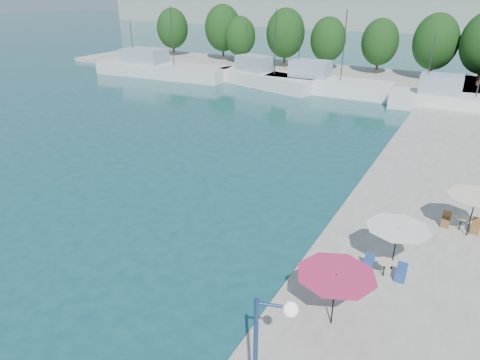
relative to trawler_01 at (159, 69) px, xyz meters
The scene contains 19 objects.
quay_far 25.46m from the trawler_01, 27.03° to the left, with size 90.00×16.00×0.60m, color gray.
hill_west 104.80m from the trawler_01, 89.63° to the left, with size 180.00×40.00×16.00m, color gray.
trawler_01 is the anchor object (origin of this frame).
trawler_02 16.82m from the trawler_01, ahead, with size 15.18×7.58×10.20m.
trawler_03 25.16m from the trawler_01, ahead, with size 15.99×4.26×10.20m.
trawler_04 40.30m from the trawler_01, ahead, with size 14.22×4.44×10.20m.
tree_01 17.23m from the trawler_01, 120.05° to the left, with size 5.59×5.59×8.28m.
tree_02 15.65m from the trawler_01, 81.77° to the left, with size 6.12×6.12×9.05m.
tree_03 15.13m from the trawler_01, 64.12° to the left, with size 4.98×4.98×7.37m.
tree_04 20.08m from the trawler_01, 42.59° to the left, with size 5.94×5.94×8.80m.
tree_05 25.51m from the trawler_01, 33.38° to the left, with size 5.21×5.21×7.70m.
tree_06 32.23m from the trawler_01, 26.99° to the left, with size 5.19×5.19×7.68m.
tree_07 38.60m from the trawler_01, 20.51° to the left, with size 5.84×5.84×8.64m.
umbrella_pink 54.58m from the trawler_01, 44.12° to the right, with size 2.95×2.95×2.23m.
umbrella_white 52.45m from the trawler_01, 39.52° to the right, with size 2.77×2.77×2.14m.
umbrella_cream 51.80m from the trawler_01, 33.44° to the right, with size 2.74×2.74×2.26m.
cafe_table_02 52.71m from the trawler_01, 40.24° to the right, with size 1.82×0.70×0.76m.
cafe_table_03 51.22m from the trawler_01, 33.27° to the right, with size 1.82×0.70×0.76m.
street_lamp 58.50m from the trawler_01, 48.01° to the right, with size 1.00×0.48×5.03m.
Camera 1 is at (11.64, 4.87, 12.21)m, focal length 32.00 mm.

